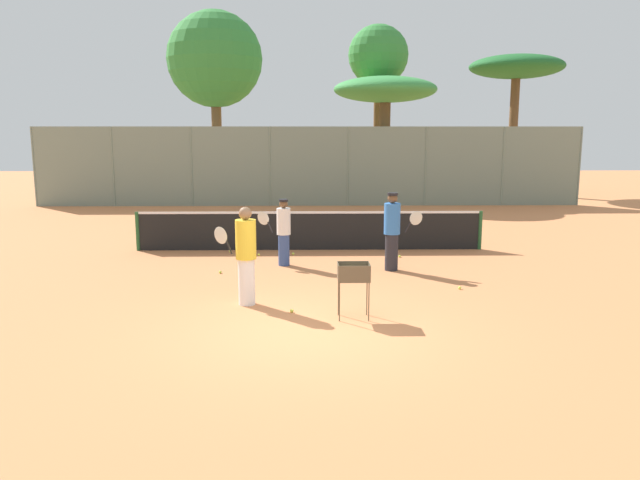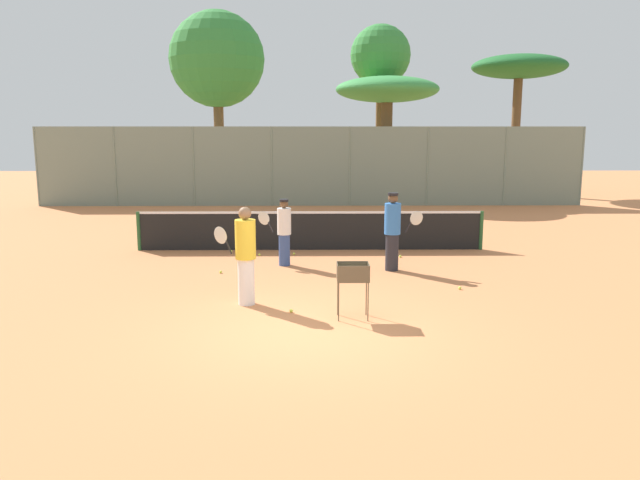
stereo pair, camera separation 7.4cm
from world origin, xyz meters
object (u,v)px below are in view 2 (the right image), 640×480
(tennis_net, at_px, (311,230))
(parked_car, at_px, (191,185))
(player_white_outfit, at_px, (284,231))
(ball_cart, at_px, (353,277))
(player_red_cap, at_px, (245,255))
(player_yellow_shirt, at_px, (393,230))

(tennis_net, distance_m, parked_car, 13.90)
(player_white_outfit, bearing_deg, tennis_net, -92.42)
(player_white_outfit, height_order, ball_cart, player_white_outfit)
(tennis_net, relative_size, player_red_cap, 5.10)
(tennis_net, relative_size, ball_cart, 9.66)
(player_white_outfit, relative_size, parked_car, 0.39)
(player_yellow_shirt, height_order, ball_cart, player_yellow_shirt)
(player_yellow_shirt, relative_size, parked_car, 0.44)
(ball_cart, relative_size, parked_car, 0.23)
(player_white_outfit, bearing_deg, player_red_cap, 96.38)
(player_red_cap, xyz_separation_m, parked_car, (-4.49, 18.07, -0.30))
(player_white_outfit, bearing_deg, ball_cart, 123.59)
(player_yellow_shirt, bearing_deg, player_white_outfit, -175.33)
(player_red_cap, relative_size, ball_cart, 1.89)
(player_red_cap, height_order, parked_car, player_red_cap)
(ball_cart, xyz_separation_m, parked_car, (-6.45, 18.98, -0.09))
(player_red_cap, xyz_separation_m, player_yellow_shirt, (3.15, 2.85, -0.01))
(player_red_cap, relative_size, player_yellow_shirt, 1.02)
(parked_car, bearing_deg, tennis_net, -65.76)
(player_white_outfit, xyz_separation_m, player_red_cap, (-0.57, -3.43, 0.11))
(player_white_outfit, distance_m, parked_car, 15.49)
(player_white_outfit, distance_m, player_yellow_shirt, 2.64)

